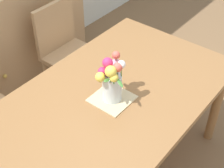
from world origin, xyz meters
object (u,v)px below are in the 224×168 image
at_px(dining_table, 110,106).
at_px(chair_right, 66,48).
at_px(flower_vase, 112,79).
at_px(dresser, 13,39).

bearing_deg(dining_table, chair_right, 61.94).
bearing_deg(flower_vase, dining_table, 66.29).
distance_m(chair_right, dresser, 0.52).
height_order(dresser, flower_vase, flower_vase).
distance_m(dining_table, flower_vase, 0.24).
distance_m(dining_table, dresser, 1.37).
distance_m(dresser, flower_vase, 1.44).
height_order(chair_right, dresser, dresser).
relative_size(dining_table, dresser, 1.21).
bearing_deg(dining_table, flower_vase, -113.71).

